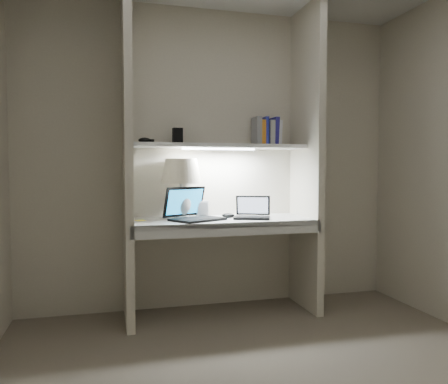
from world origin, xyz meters
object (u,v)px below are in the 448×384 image
object	(u,v)px
laptop_main	(193,212)
book_row	(266,132)
table_lamp	(181,178)
speaker	(202,209)
laptop_netbook	(252,213)

from	to	relation	value
laptop_main	book_row	world-z (taller)	book_row
table_lamp	laptop_main	xyz separation A→B (m)	(0.06, -0.15, -0.26)
speaker	book_row	distance (m)	0.85
laptop_netbook	table_lamp	bearing A→B (deg)	-174.21
speaker	book_row	world-z (taller)	book_row
table_lamp	laptop_netbook	distance (m)	0.64
table_lamp	book_row	xyz separation A→B (m)	(0.74, 0.05, 0.39)
table_lamp	book_row	size ratio (longest dim) A/B	1.99
laptop_main	laptop_netbook	world-z (taller)	laptop_main
table_lamp	book_row	bearing A→B (deg)	3.70
table_lamp	speaker	world-z (taller)	table_lamp
laptop_netbook	laptop_main	bearing A→B (deg)	-159.54
laptop_main	laptop_netbook	size ratio (longest dim) A/B	1.40
table_lamp	speaker	bearing A→B (deg)	14.15
book_row	laptop_main	bearing A→B (deg)	-163.99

